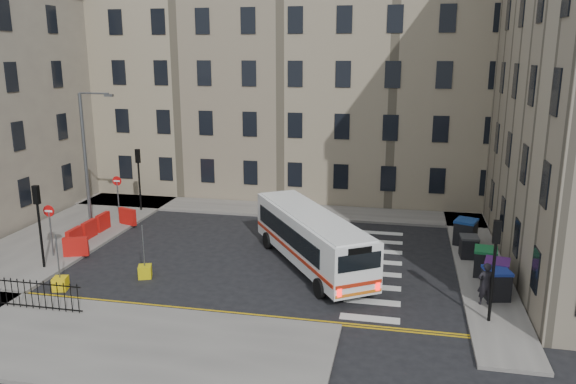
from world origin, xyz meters
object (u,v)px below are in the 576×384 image
(wheelie_bin_a, at_px, (496,283))
(wheelie_bin_d, at_px, (469,246))
(wheelie_bin_b, at_px, (496,274))
(wheelie_bin_e, at_px, (466,232))
(bus, at_px, (311,237))
(bollard_chevron, at_px, (61,284))
(bollard_yellow, at_px, (145,272))
(streetlamp, at_px, (85,160))
(pedestrian, at_px, (485,284))
(wheelie_bin_c, at_px, (485,262))

(wheelie_bin_a, height_order, wheelie_bin_d, wheelie_bin_a)
(wheelie_bin_b, bearing_deg, wheelie_bin_e, 109.47)
(bus, bearing_deg, bollard_chevron, 172.68)
(bollard_yellow, bearing_deg, wheelie_bin_b, 6.15)
(streetlamp, xyz_separation_m, wheelie_bin_e, (21.54, 1.77, -3.49))
(wheelie_bin_d, distance_m, bollard_chevron, 19.84)
(wheelie_bin_b, height_order, wheelie_bin_d, wheelie_bin_b)
(wheelie_bin_d, relative_size, pedestrian, 0.62)
(pedestrian, xyz_separation_m, bollard_chevron, (-18.37, -2.02, -0.76))
(wheelie_bin_c, bearing_deg, bollard_yellow, -160.62)
(wheelie_bin_c, xyz_separation_m, wheelie_bin_d, (-0.50, 2.32, -0.09))
(wheelie_bin_b, height_order, bollard_chevron, wheelie_bin_b)
(bus, height_order, wheelie_bin_d, bus)
(wheelie_bin_b, bearing_deg, wheelie_bin_c, 112.55)
(streetlamp, bearing_deg, bollard_chevron, -68.06)
(wheelie_bin_b, height_order, pedestrian, pedestrian)
(wheelie_bin_c, height_order, wheelie_bin_e, wheelie_bin_e)
(wheelie_bin_d, xyz_separation_m, pedestrian, (0.08, -5.66, 0.35))
(wheelie_bin_a, height_order, bollard_yellow, wheelie_bin_a)
(wheelie_bin_a, distance_m, bollard_chevron, 19.14)
(wheelie_bin_b, bearing_deg, streetlamp, -178.45)
(wheelie_bin_a, distance_m, bollard_yellow, 15.87)
(wheelie_bin_a, height_order, wheelie_bin_e, wheelie_bin_e)
(wheelie_bin_b, height_order, wheelie_bin_c, wheelie_bin_b)
(wheelie_bin_b, distance_m, wheelie_bin_e, 6.00)
(streetlamp, relative_size, pedestrian, 4.46)
(wheelie_bin_a, distance_m, wheelie_bin_c, 2.56)
(bus, relative_size, wheelie_bin_d, 8.46)
(bollard_yellow, bearing_deg, wheelie_bin_a, 2.60)
(bus, xyz_separation_m, wheelie_bin_b, (8.55, -1.27, -0.75))
(wheelie_bin_d, bearing_deg, bollard_yellow, -162.90)
(wheelie_bin_d, bearing_deg, bollard_chevron, -160.30)
(wheelie_bin_a, bearing_deg, bollard_chevron, 176.41)
(wheelie_bin_b, distance_m, pedestrian, 1.94)
(wheelie_bin_a, xyz_separation_m, wheelie_bin_b, (0.15, 1.00, 0.02))
(bus, distance_m, wheelie_bin_d, 8.23)
(streetlamp, distance_m, bus, 14.33)
(wheelie_bin_c, xyz_separation_m, wheelie_bin_e, (-0.48, 4.40, 0.04))
(wheelie_bin_b, distance_m, bollard_yellow, 16.10)
(wheelie_bin_b, relative_size, pedestrian, 0.76)
(pedestrian, height_order, bollard_yellow, pedestrian)
(streetlamp, bearing_deg, wheelie_bin_d, -0.85)
(streetlamp, distance_m, bollard_yellow, 9.54)
(pedestrian, bearing_deg, streetlamp, -28.03)
(wheelie_bin_a, distance_m, pedestrian, 1.00)
(streetlamp, bearing_deg, pedestrian, -15.47)
(bollard_chevron, bearing_deg, pedestrian, 6.28)
(streetlamp, bearing_deg, bus, -11.96)
(pedestrian, relative_size, bollard_chevron, 3.04)
(bus, bearing_deg, wheelie_bin_a, -48.28)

